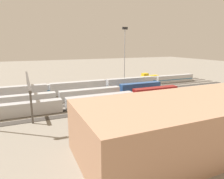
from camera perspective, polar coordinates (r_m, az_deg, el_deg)
ground_plane at (r=80.38m, az=-3.91°, el=-1.93°), size 400.00×400.00×0.00m
track_bed_0 at (r=96.60m, az=-7.43°, el=0.49°), size 140.00×2.80×0.12m
track_bed_1 at (r=91.92m, az=-6.55°, el=-0.10°), size 140.00×2.80×0.12m
track_bed_2 at (r=87.26m, az=-5.58°, el=-0.76°), size 140.00×2.80×0.12m
track_bed_3 at (r=82.66m, az=-4.50°, el=-1.50°), size 140.00×2.80×0.12m
track_bed_4 at (r=78.09m, az=-3.29°, el=-2.31°), size 140.00×2.80×0.12m
track_bed_5 at (r=73.59m, az=-1.93°, el=-3.23°), size 140.00×2.80×0.12m
track_bed_6 at (r=69.15m, az=-0.39°, el=-4.27°), size 140.00×2.80×0.12m
track_bed_7 at (r=64.80m, az=1.37°, el=-5.44°), size 140.00×2.80×0.12m
train_on_track_0 at (r=111.18m, az=10.38°, el=3.08°), size 10.00×3.00×5.00m
train_on_track_4 at (r=73.58m, az=-16.19°, el=-2.10°), size 90.60×3.00×4.40m
train_on_track_6 at (r=66.80m, az=-4.46°, el=-3.08°), size 66.40×3.00×4.40m
train_on_track_2 at (r=85.16m, az=-9.29°, el=0.56°), size 71.40×3.00×5.00m
train_on_track_1 at (r=91.49m, az=-6.62°, el=1.08°), size 119.80×3.06×3.80m
light_mast_0 at (r=105.83m, az=3.58°, el=11.44°), size 2.80×0.70×28.52m
signal_gantry at (r=74.37m, az=-22.49°, el=2.04°), size 0.70×40.00×8.80m
maintenance_shed at (r=45.32m, az=23.30°, el=-8.09°), size 49.47×18.51×9.78m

